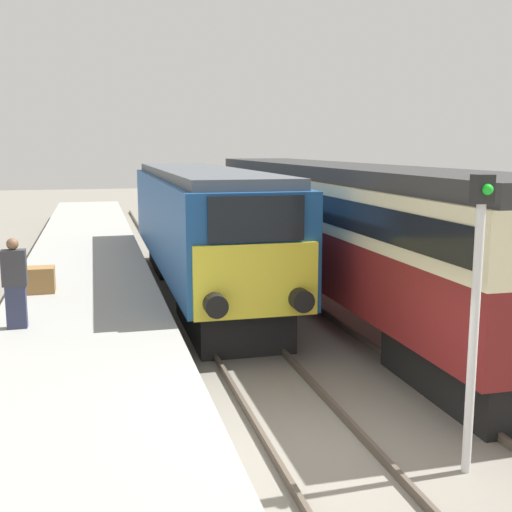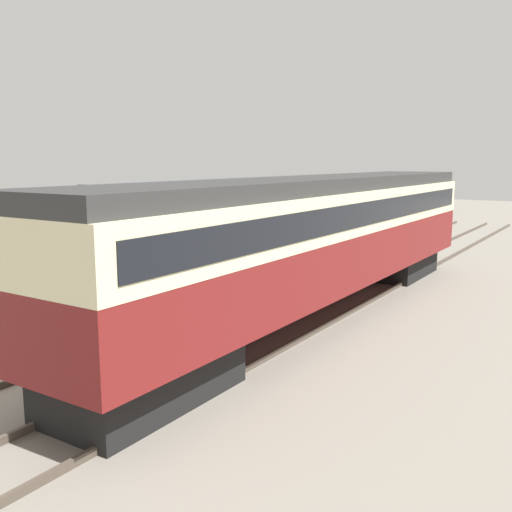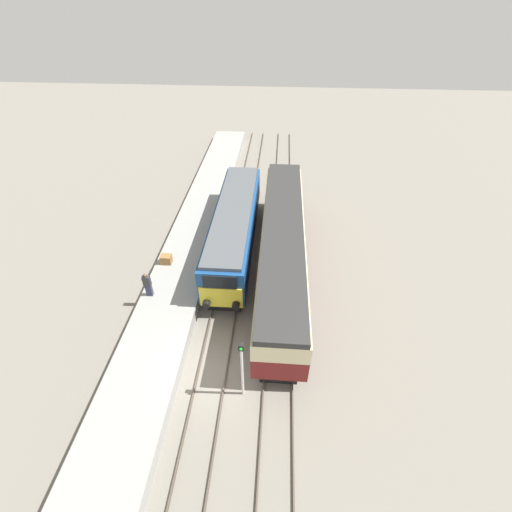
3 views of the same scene
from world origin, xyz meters
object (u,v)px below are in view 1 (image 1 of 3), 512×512
object	(u,v)px
person_on_platform	(15,284)
luggage_crate	(39,280)
locomotive	(201,225)
signal_post	(476,301)
passenger_carriage	(337,220)

from	to	relation	value
person_on_platform	luggage_crate	size ratio (longest dim) A/B	2.45
locomotive	signal_post	size ratio (longest dim) A/B	3.45
passenger_carriage	luggage_crate	bearing A→B (deg)	-174.19
passenger_carriage	signal_post	size ratio (longest dim) A/B	4.53
person_on_platform	luggage_crate	distance (m)	3.09
locomotive	signal_post	xyz separation A→B (m)	(1.70, -11.33, 0.30)
locomotive	person_on_platform	xyz separation A→B (m)	(-4.49, -5.91, -0.28)
passenger_carriage	signal_post	distance (m)	9.40
signal_post	person_on_platform	bearing A→B (deg)	138.77
locomotive	person_on_platform	world-z (taller)	locomotive
locomotive	passenger_carriage	bearing A→B (deg)	-31.62
passenger_carriage	locomotive	bearing A→B (deg)	148.38
person_on_platform	luggage_crate	xyz separation A→B (m)	(0.18, 3.04, -0.56)
locomotive	luggage_crate	distance (m)	5.25
locomotive	passenger_carriage	distance (m)	4.00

